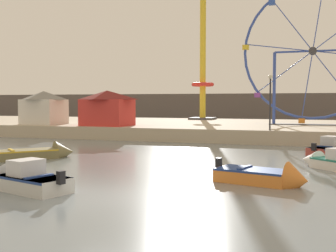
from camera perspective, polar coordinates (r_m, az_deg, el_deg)
name	(u,v)px	position (r m, az deg, el deg)	size (l,w,h in m)	color
ground_plane	(103,197)	(14.86, -8.49, -9.22)	(240.00, 240.00, 0.00)	slate
quay_promenade	(243,129)	(43.34, 9.77, -0.33)	(110.00, 21.04, 1.07)	#B7A88E
distant_town_skyline	(268,108)	(67.68, 12.99, 2.31)	(140.00, 3.00, 4.40)	#564C47
motorboat_olive_wood	(37,153)	(25.53, -16.81, -3.45)	(4.28, 4.59, 1.33)	olive
motorboat_pale_grey	(23,180)	(16.74, -18.51, -6.67)	(3.86, 2.38, 1.50)	silver
motorboat_faded_red	(333,148)	(28.95, 20.77, -2.67)	(2.94, 4.38, 1.38)	#B24238
motorboat_orange_hull	(268,177)	(17.31, 12.98, -6.49)	(3.83, 2.25, 1.35)	orange
ferris_wheel_blue_frame	(313,53)	(41.51, 18.42, 9.01)	(12.51, 1.20, 12.79)	#334CA8
drop_tower_yellow_tower	(203,68)	(51.62, 4.58, 7.62)	(2.80, 2.80, 15.78)	gold
carnival_booth_red_striped	(107,107)	(38.55, -7.97, 2.43)	(4.66, 3.67, 3.09)	red
carnival_booth_white_ticket	(44,107)	(42.56, -15.96, 2.42)	(3.99, 3.49, 3.10)	silver
promenade_lamp_near	(270,94)	(32.90, 13.25, 4.09)	(0.32, 0.32, 4.11)	#2D2D33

